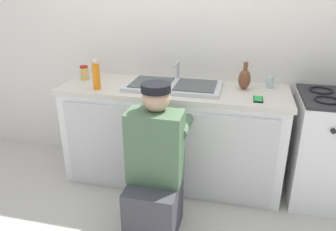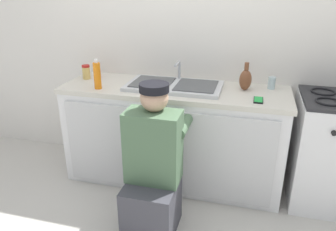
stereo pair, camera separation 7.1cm
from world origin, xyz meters
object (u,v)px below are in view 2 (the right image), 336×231
Objects in this scene: water_glass at (272,83)px; sink_double_basin at (174,85)px; soap_bottle_orange at (97,75)px; stove_range at (334,152)px; plumber_person at (153,173)px; vase_decorative at (245,79)px; condiment_jar at (86,72)px; cell_phone at (258,100)px; spice_bottle_red at (99,72)px.

sink_double_basin is at bearing -167.40° from water_glass.
stove_range is at bearing 5.56° from soap_bottle_orange.
soap_bottle_orange is (-1.41, -0.37, 0.06)m from water_glass.
plumber_person is at bearing -152.34° from stove_range.
vase_decorative is (-0.21, -0.09, 0.04)m from water_glass.
cell_phone is (1.54, -0.21, -0.06)m from condiment_jar.
sink_double_basin is 6.25× the size of condiment_jar.
condiment_jar is at bearing 139.41° from plumber_person.
water_glass is 1.65m from condiment_jar.
water_glass is at bearing 14.69° from soap_bottle_orange.
sink_double_basin is 3.20× the size of soap_bottle_orange.
soap_bottle_orange reaches higher than stove_range.
condiment_jar is at bearing 133.91° from soap_bottle_orange.
cell_phone is at bearing 38.15° from plumber_person.
stove_range is 2.14m from spice_bottle_red.
spice_bottle_red is (-0.15, 0.32, -0.06)m from soap_bottle_orange.
sink_double_basin is 1.40m from stove_range.
plumber_person is 0.96m from cell_phone.
condiment_jar is at bearing 176.40° from sink_double_basin.
vase_decorative is at bearing 54.16° from plumber_person.
plumber_person is at bearing -131.85° from water_glass.
water_glass is 1.45m from soap_bottle_orange.
soap_bottle_orange is at bearing -166.74° from vase_decorative.
soap_bottle_orange reaches higher than water_glass.
plumber_person is at bearing -125.84° from vase_decorative.
soap_bottle_orange is 1.23m from vase_decorative.
sink_double_basin reaches higher than water_glass.
cell_phone is at bearing -7.76° from condiment_jar.
soap_bottle_orange is 0.35m from spice_bottle_red.
spice_bottle_red reaches higher than water_glass.
spice_bottle_red is at bearing 115.12° from soap_bottle_orange.
sink_double_basin is 0.85m from condiment_jar.
cell_phone is at bearing -10.96° from spice_bottle_red.
water_glass is (0.79, 0.18, 0.03)m from sink_double_basin.
soap_bottle_orange is at bearing -174.44° from stove_range.
condiment_jar is 1.43m from vase_decorative.
spice_bottle_red is (0.09, 0.07, -0.01)m from condiment_jar.
spice_bottle_red is (-1.34, 0.03, -0.04)m from vase_decorative.
sink_double_basin reaches higher than condiment_jar.
soap_bottle_orange is at bearing -64.88° from spice_bottle_red.
condiment_jar is 1.22× the size of spice_bottle_red.
plumber_person reaches higher than stove_range.
condiment_jar is 0.56× the size of vase_decorative.
stove_range is 2.02m from soap_bottle_orange.
condiment_jar reaches higher than cell_phone.
plumber_person reaches higher than water_glass.
soap_bottle_orange reaches higher than sink_double_basin.
soap_bottle_orange is 1.95× the size of condiment_jar.
spice_bottle_red reaches higher than stove_range.
vase_decorative is (1.43, 0.04, 0.03)m from condiment_jar.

